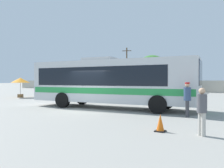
{
  "coord_description": "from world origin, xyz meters",
  "views": [
    {
      "loc": [
        8.67,
        -11.01,
        1.85
      ],
      "look_at": [
        -0.08,
        3.73,
        1.59
      ],
      "focal_mm": 36.05,
      "sensor_mm": 36.0,
      "label": 1
    }
  ],
  "objects_px": {
    "parked_car_leftmost_dark_blue": "(110,87)",
    "roadside_tree_midleft": "(152,68)",
    "parked_car_third_grey": "(187,88)",
    "roadside_tree_left": "(129,69)",
    "coach_bus_silver_green": "(109,81)",
    "vendor_umbrella_near_gate_orange": "(20,81)",
    "parked_car_second_black": "(144,87)",
    "traffic_cone_on_apron": "(160,123)",
    "utility_pole_far": "(127,68)",
    "passenger_waiting_on_apron": "(202,109)",
    "attendant_by_bus_door": "(187,97)"
  },
  "relations": [
    {
      "from": "parked_car_third_grey",
      "to": "roadside_tree_left",
      "type": "xyz_separation_m",
      "value": [
        -14.29,
        9.14,
        3.56
      ]
    },
    {
      "from": "coach_bus_silver_green",
      "to": "parked_car_leftmost_dark_blue",
      "type": "bearing_deg",
      "value": 121.09
    },
    {
      "from": "traffic_cone_on_apron",
      "to": "parked_car_third_grey",
      "type": "bearing_deg",
      "value": 100.27
    },
    {
      "from": "coach_bus_silver_green",
      "to": "vendor_umbrella_near_gate_orange",
      "type": "bearing_deg",
      "value": 166.81
    },
    {
      "from": "parked_car_second_black",
      "to": "parked_car_third_grey",
      "type": "distance_m",
      "value": 6.79
    },
    {
      "from": "coach_bus_silver_green",
      "to": "vendor_umbrella_near_gate_orange",
      "type": "distance_m",
      "value": 13.73
    },
    {
      "from": "coach_bus_silver_green",
      "to": "attendant_by_bus_door",
      "type": "xyz_separation_m",
      "value": [
        5.38,
        -1.26,
        -0.82
      ]
    },
    {
      "from": "passenger_waiting_on_apron",
      "to": "traffic_cone_on_apron",
      "type": "distance_m",
      "value": 1.53
    },
    {
      "from": "parked_car_third_grey",
      "to": "vendor_umbrella_near_gate_orange",
      "type": "bearing_deg",
      "value": -125.91
    },
    {
      "from": "roadside_tree_left",
      "to": "traffic_cone_on_apron",
      "type": "relative_size",
      "value": 9.35
    },
    {
      "from": "coach_bus_silver_green",
      "to": "traffic_cone_on_apron",
      "type": "xyz_separation_m",
      "value": [
        5.25,
        -5.07,
        -1.51
      ]
    },
    {
      "from": "parked_car_leftmost_dark_blue",
      "to": "roadside_tree_left",
      "type": "height_order",
      "value": "roadside_tree_left"
    },
    {
      "from": "parked_car_leftmost_dark_blue",
      "to": "utility_pole_far",
      "type": "xyz_separation_m",
      "value": [
        0.59,
        5.41,
        3.6
      ]
    },
    {
      "from": "passenger_waiting_on_apron",
      "to": "vendor_umbrella_near_gate_orange",
      "type": "xyz_separation_m",
      "value": [
        -20.02,
        8.12,
        0.93
      ]
    },
    {
      "from": "roadside_tree_left",
      "to": "parked_car_second_black",
      "type": "bearing_deg",
      "value": -51.83
    },
    {
      "from": "parked_car_second_black",
      "to": "roadside_tree_left",
      "type": "bearing_deg",
      "value": 128.17
    },
    {
      "from": "passenger_waiting_on_apron",
      "to": "parked_car_third_grey",
      "type": "distance_m",
      "value": 27.77
    },
    {
      "from": "parked_car_second_black",
      "to": "roadside_tree_midleft",
      "type": "relative_size",
      "value": 0.65
    },
    {
      "from": "utility_pole_far",
      "to": "roadside_tree_midleft",
      "type": "xyz_separation_m",
      "value": [
        4.7,
        1.52,
        -0.02
      ]
    },
    {
      "from": "roadside_tree_midleft",
      "to": "parked_car_third_grey",
      "type": "bearing_deg",
      "value": -38.05
    },
    {
      "from": "parked_car_second_black",
      "to": "roadside_tree_left",
      "type": "distance_m",
      "value": 12.65
    },
    {
      "from": "parked_car_leftmost_dark_blue",
      "to": "parked_car_second_black",
      "type": "xyz_separation_m",
      "value": [
        6.41,
        0.34,
        0.03
      ]
    },
    {
      "from": "passenger_waiting_on_apron",
      "to": "parked_car_leftmost_dark_blue",
      "type": "distance_m",
      "value": 32.74
    },
    {
      "from": "parked_car_third_grey",
      "to": "utility_pole_far",
      "type": "bearing_deg",
      "value": 159.69
    },
    {
      "from": "roadside_tree_midleft",
      "to": "utility_pole_far",
      "type": "bearing_deg",
      "value": -162.07
    },
    {
      "from": "vendor_umbrella_near_gate_orange",
      "to": "utility_pole_far",
      "type": "xyz_separation_m",
      "value": [
        1.11,
        23.59,
        2.51
      ]
    },
    {
      "from": "passenger_waiting_on_apron",
      "to": "parked_car_second_black",
      "type": "height_order",
      "value": "passenger_waiting_on_apron"
    },
    {
      "from": "roadside_tree_midleft",
      "to": "coach_bus_silver_green",
      "type": "bearing_deg",
      "value": -75.01
    },
    {
      "from": "vendor_umbrella_near_gate_orange",
      "to": "parked_car_third_grey",
      "type": "bearing_deg",
      "value": 54.09
    },
    {
      "from": "passenger_waiting_on_apron",
      "to": "coach_bus_silver_green",
      "type": "bearing_deg",
      "value": 143.16
    },
    {
      "from": "roadside_tree_midleft",
      "to": "traffic_cone_on_apron",
      "type": "relative_size",
      "value": 10.55
    },
    {
      "from": "passenger_waiting_on_apron",
      "to": "parked_car_leftmost_dark_blue",
      "type": "height_order",
      "value": "passenger_waiting_on_apron"
    },
    {
      "from": "coach_bus_silver_green",
      "to": "attendant_by_bus_door",
      "type": "bearing_deg",
      "value": -13.19
    },
    {
      "from": "roadside_tree_left",
      "to": "roadside_tree_midleft",
      "type": "relative_size",
      "value": 0.89
    },
    {
      "from": "parked_car_second_black",
      "to": "traffic_cone_on_apron",
      "type": "distance_m",
      "value": 29.18
    },
    {
      "from": "attendant_by_bus_door",
      "to": "utility_pole_far",
      "type": "height_order",
      "value": "utility_pole_far"
    },
    {
      "from": "attendant_by_bus_door",
      "to": "parked_car_third_grey",
      "type": "distance_m",
      "value": 23.87
    },
    {
      "from": "roadside_tree_midleft",
      "to": "parked_car_leftmost_dark_blue",
      "type": "bearing_deg",
      "value": -127.36
    },
    {
      "from": "passenger_waiting_on_apron",
      "to": "parked_car_second_black",
      "type": "relative_size",
      "value": 0.37
    },
    {
      "from": "vendor_umbrella_near_gate_orange",
      "to": "traffic_cone_on_apron",
      "type": "distance_m",
      "value": 20.41
    },
    {
      "from": "utility_pole_far",
      "to": "parked_car_second_black",
      "type": "bearing_deg",
      "value": -41.07
    },
    {
      "from": "roadside_tree_left",
      "to": "coach_bus_silver_green",
      "type": "bearing_deg",
      "value": -65.91
    },
    {
      "from": "parked_car_third_grey",
      "to": "roadside_tree_left",
      "type": "distance_m",
      "value": 17.33
    },
    {
      "from": "parked_car_third_grey",
      "to": "passenger_waiting_on_apron",
      "type": "bearing_deg",
      "value": -76.86
    },
    {
      "from": "coach_bus_silver_green",
      "to": "parked_car_third_grey",
      "type": "relative_size",
      "value": 2.78
    },
    {
      "from": "traffic_cone_on_apron",
      "to": "parked_car_leftmost_dark_blue",
      "type": "bearing_deg",
      "value": 124.45
    },
    {
      "from": "coach_bus_silver_green",
      "to": "parked_car_leftmost_dark_blue",
      "type": "relative_size",
      "value": 2.6
    },
    {
      "from": "coach_bus_silver_green",
      "to": "parked_car_second_black",
      "type": "distance_m",
      "value": 22.62
    },
    {
      "from": "parked_car_leftmost_dark_blue",
      "to": "roadside_tree_midleft",
      "type": "distance_m",
      "value": 9.42
    },
    {
      "from": "parked_car_second_black",
      "to": "roadside_tree_midleft",
      "type": "bearing_deg",
      "value": 99.61
    }
  ]
}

